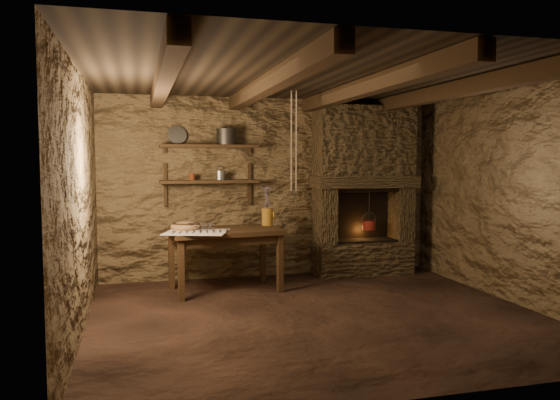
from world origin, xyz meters
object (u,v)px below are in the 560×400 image
object	(u,v)px
stoneware_jug	(267,208)
wooden_bowl	(185,226)
work_table	(225,258)
iron_stockpot	(226,138)
red_pot	(369,224)

from	to	relation	value
stoneware_jug	wooden_bowl	size ratio (longest dim) A/B	1.43
work_table	wooden_bowl	distance (m)	0.61
stoneware_jug	iron_stockpot	xyz separation A→B (m)	(-0.47, 0.32, 0.90)
stoneware_jug	red_pot	bearing A→B (deg)	2.91
stoneware_jug	iron_stockpot	bearing A→B (deg)	141.23
iron_stockpot	wooden_bowl	bearing A→B (deg)	-138.14
stoneware_jug	red_pot	size ratio (longest dim) A/B	0.92
stoneware_jug	work_table	bearing A→B (deg)	-162.16
stoneware_jug	iron_stockpot	distance (m)	1.06
iron_stockpot	red_pot	bearing A→B (deg)	-3.53
red_pot	iron_stockpot	bearing A→B (deg)	176.47
wooden_bowl	iron_stockpot	bearing A→B (deg)	41.86
work_table	wooden_bowl	xyz separation A→B (m)	(-0.47, 0.04, 0.39)
work_table	stoneware_jug	size ratio (longest dim) A/B	2.79
work_table	wooden_bowl	bearing A→B (deg)	168.59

